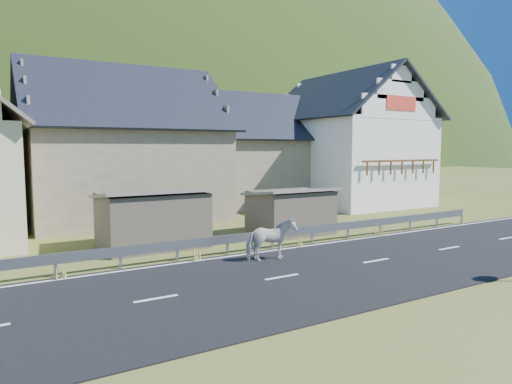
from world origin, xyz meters
TOP-DOWN VIEW (x-y plane):
  - ground at (0.00, 0.00)m, footprint 160.00×160.00m
  - road at (0.00, 0.00)m, footprint 60.00×7.00m
  - lane_markings at (0.00, 0.00)m, footprint 60.00×6.60m
  - guardrail at (-0.00, 3.68)m, footprint 28.10×0.09m
  - shed_left at (-2.00, 6.50)m, footprint 4.30×3.30m
  - shed_right at (4.50, 6.00)m, footprint 3.80×2.90m
  - house_stone_a at (-1.00, 15.00)m, footprint 10.80×9.80m
  - house_stone_b at (9.00, 17.00)m, footprint 9.80×8.80m
  - house_white at (15.00, 14.00)m, footprint 8.80×10.80m
  - mountain at (5.00, 180.00)m, footprint 440.00×280.00m
  - horse at (0.84, 1.96)m, footprint 0.98×1.84m

SIDE VIEW (x-z plane):
  - mountain at x=5.00m, z-range -150.00..110.00m
  - ground at x=0.00m, z-range 0.00..0.00m
  - road at x=0.00m, z-range 0.00..0.04m
  - lane_markings at x=0.00m, z-range 0.04..0.05m
  - guardrail at x=0.00m, z-range 0.19..0.94m
  - horse at x=0.84m, z-range 0.04..1.53m
  - shed_right at x=4.50m, z-range -0.10..2.10m
  - shed_left at x=-2.00m, z-range -0.10..2.30m
  - house_stone_b at x=9.00m, z-range 0.19..8.29m
  - house_stone_a at x=-1.00m, z-range 0.18..9.08m
  - house_white at x=15.00m, z-range 0.21..9.91m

